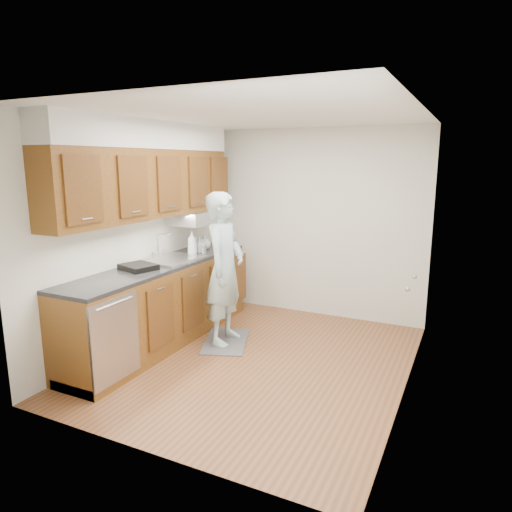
# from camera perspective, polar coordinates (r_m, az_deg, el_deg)

# --- Properties ---
(floor) EXTENTS (3.50, 3.50, 0.00)m
(floor) POSITION_cam_1_polar(r_m,az_deg,el_deg) (4.95, 0.14, -12.92)
(floor) COLOR brown
(floor) RESTS_ON ground
(ceiling) EXTENTS (3.50, 3.50, 0.00)m
(ceiling) POSITION_cam_1_polar(r_m,az_deg,el_deg) (4.53, 0.15, 17.23)
(ceiling) COLOR white
(ceiling) RESTS_ON wall_left
(wall_left) EXTENTS (0.02, 3.50, 2.50)m
(wall_left) POSITION_cam_1_polar(r_m,az_deg,el_deg) (5.39, -14.40, 2.64)
(wall_left) COLOR silver
(wall_left) RESTS_ON floor
(wall_right) EXTENTS (0.02, 3.50, 2.50)m
(wall_right) POSITION_cam_1_polar(r_m,az_deg,el_deg) (4.17, 19.09, -0.22)
(wall_right) COLOR silver
(wall_right) RESTS_ON floor
(wall_back) EXTENTS (3.00, 0.02, 2.50)m
(wall_back) POSITION_cam_1_polar(r_m,az_deg,el_deg) (6.18, 7.19, 4.04)
(wall_back) COLOR silver
(wall_back) RESTS_ON floor
(counter) EXTENTS (0.64, 2.80, 1.30)m
(counter) POSITION_cam_1_polar(r_m,az_deg,el_deg) (5.37, -11.54, -5.59)
(counter) COLOR brown
(counter) RESTS_ON floor
(upper_cabinets) EXTENTS (0.47, 2.80, 1.21)m
(upper_cabinets) POSITION_cam_1_polar(r_m,az_deg,el_deg) (5.26, -13.05, 10.15)
(upper_cabinets) COLOR brown
(upper_cabinets) RESTS_ON wall_left
(closet_door) EXTENTS (0.02, 1.22, 2.05)m
(closet_door) POSITION_cam_1_polar(r_m,az_deg,el_deg) (4.51, 19.21, -2.30)
(closet_door) COLOR white
(closet_door) RESTS_ON wall_right
(floor_mat) EXTENTS (0.74, 0.93, 0.02)m
(floor_mat) POSITION_cam_1_polar(r_m,az_deg,el_deg) (5.43, -3.80, -10.58)
(floor_mat) COLOR slate
(floor_mat) RESTS_ON floor
(person) EXTENTS (0.53, 0.73, 1.96)m
(person) POSITION_cam_1_polar(r_m,az_deg,el_deg) (5.14, -3.94, -0.34)
(person) COLOR #A7C6CC
(person) RESTS_ON floor_mat
(soap_bottle_a) EXTENTS (0.16, 0.16, 0.30)m
(soap_bottle_a) POSITION_cam_1_polar(r_m,az_deg,el_deg) (5.64, -7.99, 1.66)
(soap_bottle_a) COLOR silver
(soap_bottle_a) RESTS_ON counter
(soap_bottle_b) EXTENTS (0.12, 0.13, 0.20)m
(soap_bottle_b) POSITION_cam_1_polar(r_m,az_deg,el_deg) (5.78, -7.03, 1.40)
(soap_bottle_b) COLOR silver
(soap_bottle_b) RESTS_ON counter
(soap_bottle_c) EXTENTS (0.21, 0.21, 0.19)m
(soap_bottle_c) POSITION_cam_1_polar(r_m,az_deg,el_deg) (6.02, -6.37, 1.77)
(soap_bottle_c) COLOR silver
(soap_bottle_c) RESTS_ON counter
(steel_can) EXTENTS (0.07, 0.07, 0.11)m
(steel_can) POSITION_cam_1_polar(r_m,az_deg,el_deg) (5.63, -6.55, 0.65)
(steel_can) COLOR #A5A5AA
(steel_can) RESTS_ON counter
(dish_rack) EXTENTS (0.43, 0.39, 0.06)m
(dish_rack) POSITION_cam_1_polar(r_m,az_deg,el_deg) (5.01, -14.48, -1.33)
(dish_rack) COLOR black
(dish_rack) RESTS_ON counter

